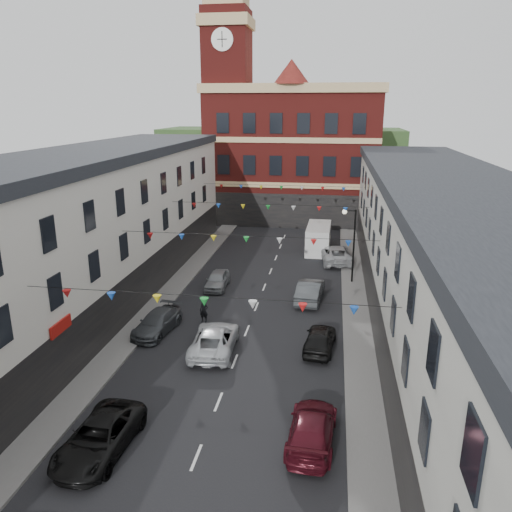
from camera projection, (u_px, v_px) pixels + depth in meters
The scene contains 19 objects.
ground at pixel (235, 361), 27.68m from camera, with size 160.00×160.00×0.00m, color black.
pavement_left at pixel (131, 336), 30.56m from camera, with size 1.80×64.00×0.15m, color #605E5B.
pavement_right at pixel (359, 352), 28.54m from camera, with size 1.80×64.00×0.15m, color #605E5B.
terrace_left at pixel (37, 255), 28.81m from camera, with size 8.40×56.00×10.70m.
terrace_right at pixel (463, 284), 25.51m from camera, with size 8.40×56.00×9.70m.
civic_building at pixel (293, 153), 61.25m from camera, with size 20.60×13.30×18.50m.
clock_tower at pixel (228, 94), 57.60m from camera, with size 5.60×5.60×30.00m.
distant_hill at pixel (281, 159), 85.50m from camera, with size 40.00×14.00×10.00m, color #294B23.
street_lamp at pixel (351, 236), 38.85m from camera, with size 1.10×0.36×6.00m.
car_left_c at pixel (99, 437), 20.27m from camera, with size 2.28×4.94×1.37m, color black.
car_left_d at pixel (157, 322), 31.12m from camera, with size 1.83×4.51×1.31m, color #42464A.
car_left_e at pixel (217, 280), 38.73m from camera, with size 1.55×3.84×1.31m, color gray.
car_right_c at pixel (312, 428), 20.84m from camera, with size 1.91×4.70×1.36m, color #4D0F1A.
car_right_d at pixel (320, 339), 28.82m from camera, with size 1.65×4.10×1.40m, color black.
car_right_e at pixel (310, 290), 36.17m from camera, with size 1.66×4.75×1.57m, color #44474B.
car_right_f at pixel (336, 254), 45.14m from camera, with size 2.56×5.56×1.54m, color #ABADB0.
moving_car at pixel (214, 339), 28.71m from camera, with size 2.40×5.21×1.45m, color silver.
white_van at pixel (318, 238), 48.56m from camera, with size 2.19×5.70×2.52m, color silver.
pedestrian at pixel (204, 311), 32.54m from camera, with size 0.57×0.38×1.57m, color black.
Camera 1 is at (4.97, -24.35, 13.59)m, focal length 35.00 mm.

